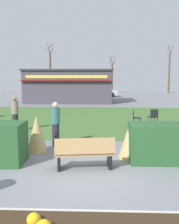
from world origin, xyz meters
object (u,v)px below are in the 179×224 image
Objects in this scene: person_standing at (56,123)px; parked_car_center_slot at (101,92)px; tree_left_bg at (112,77)px; tree_center_bg at (169,72)px; cafe_chair_west at (135,117)px; person_strolling at (15,114)px; food_kiosk at (69,86)px; park_bench at (85,153)px; tree_right_bg at (50,72)px; parked_car_west_slot at (64,92)px; cafe_chair_east at (153,116)px.

person_standing is 0.40× the size of parked_car_center_slot.
tree_left_bg is 0.77× the size of tree_center_bg.
tree_center_bg reaches higher than cafe_chair_west.
person_strolling is 0.40× the size of parked_car_center_slot.
food_kiosk is 1.54× the size of tree_left_bg.
park_bench is 32.39m from tree_right_bg.
food_kiosk reaches higher than parked_car_west_slot.
cafe_chair_east is at bearing -45.03° from person_standing.
food_kiosk is 10.01× the size of cafe_chair_west.
food_kiosk is 2.07× the size of parked_car_west_slot.
cafe_chair_west is 0.12× the size of tree_center_bg.
cafe_chair_east is 0.53× the size of person_standing.
parked_car_center_slot is (0.58, 27.62, 0.16)m from park_bench.
person_standing is (1.49, -17.34, -0.83)m from food_kiosk.
person_strolling is 0.29× the size of tree_left_bg.
parked_car_center_slot is at bearing -2.90° from person_standing.
person_strolling is at bearing 44.23° from person_standing.
tree_center_bg reaches higher than person_standing.
park_bench is at bearing -82.15° from food_kiosk.
park_bench is 6.38m from person_strolling.
parked_car_center_slot reaches higher than cafe_chair_west.
cafe_chair_west is 0.12× the size of tree_right_bg.
parked_car_west_slot is 9.92m from tree_left_bg.
cafe_chair_east is (6.10, -12.94, -1.16)m from food_kiosk.
tree_left_bg is at bearing 71.04° from food_kiosk.
park_bench is 1.97× the size of cafe_chair_west.
tree_left_bg is (6.63, 7.14, 1.88)m from parked_car_west_slot.
tree_right_bg is at bearing 109.55° from food_kiosk.
cafe_chair_west is 0.15× the size of tree_left_bg.
person_strolling and person_standing have the same top height.
park_bench is 0.41× the size of parked_car_center_slot.
park_bench is at bearing -93.85° from tree_left_bg.
parked_car_west_slot is 0.57× the size of tree_center_bg.
person_strolling is 26.63m from tree_right_bg.
tree_center_bg is (15.64, 7.54, 2.73)m from parked_car_west_slot.
parked_car_west_slot is at bearing -56.72° from tree_right_bg.
tree_right_bg is (-6.86, 31.53, 2.84)m from park_bench.
cafe_chair_east is 21.98m from parked_car_west_slot.
food_kiosk is 17.42m from person_standing.
cafe_chair_west is (5.08, -13.27, -1.16)m from food_kiosk.
tree_center_bg is at bearing -19.85° from person_standing.
cafe_chair_east is 0.12× the size of tree_right_bg.
tree_right_bg is at bearing 110.30° from cafe_chair_west.
parked_car_center_slot is at bearing -27.72° from tree_right_bg.
food_kiosk is at bearing 151.18° from person_strolling.
park_bench is 1.04× the size of person_strolling.
parked_car_west_slot is at bearing 8.23° from person_standing.
tree_left_bg is at bearing -5.07° from person_standing.
cafe_chair_west is 21.01m from parked_car_center_slot.
cafe_chair_east is at bearing -69.65° from parked_car_west_slot.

